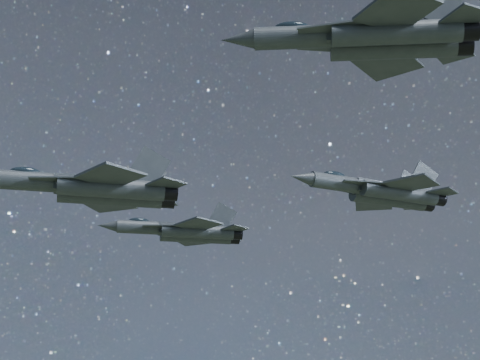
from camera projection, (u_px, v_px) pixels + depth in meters
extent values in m
cylinder|color=#2D3438|center=(40.00, 182.00, 69.02)|extent=(8.07, 1.82, 1.70)
ellipsoid|color=black|center=(25.00, 172.00, 69.05)|extent=(2.61, 1.18, 0.84)
cube|color=#2D3438|center=(106.00, 187.00, 70.07)|extent=(8.94, 1.77, 1.41)
cylinder|color=#2D3438|center=(111.00, 188.00, 68.98)|extent=(9.16, 1.84, 1.70)
cylinder|color=#2D3438|center=(110.00, 196.00, 70.99)|extent=(9.16, 1.84, 1.70)
cylinder|color=black|center=(169.00, 192.00, 69.92)|extent=(1.44, 1.59, 1.57)
cylinder|color=black|center=(166.00, 200.00, 71.93)|extent=(1.44, 1.59, 1.57)
cube|color=#2D3438|center=(63.00, 179.00, 67.99)|extent=(5.78, 2.34, 0.13)
cube|color=#2D3438|center=(63.00, 190.00, 70.70)|extent=(5.78, 2.17, 0.13)
cube|color=#2D3438|center=(110.00, 176.00, 66.60)|extent=(5.95, 6.14, 0.22)
cube|color=#2D3438|center=(106.00, 202.00, 73.43)|extent=(6.01, 6.17, 0.22)
cube|color=#2D3438|center=(166.00, 184.00, 68.61)|extent=(3.51, 3.59, 0.16)
cube|color=#2D3438|center=(160.00, 202.00, 73.22)|extent=(3.54, 3.62, 0.16)
cube|color=#2D3438|center=(149.00, 167.00, 70.01)|extent=(3.78, 0.54, 3.87)
cube|color=#2D3438|center=(146.00, 178.00, 72.52)|extent=(3.78, 0.50, 3.87)
cylinder|color=#2D3438|center=(149.00, 228.00, 81.62)|extent=(6.51, 1.65, 1.36)
cone|color=#2D3438|center=(107.00, 226.00, 80.94)|extent=(2.15, 1.31, 1.22)
ellipsoid|color=black|center=(139.00, 221.00, 81.67)|extent=(2.12, 1.01, 0.67)
cube|color=#2D3438|center=(193.00, 230.00, 82.33)|extent=(7.20, 1.63, 1.13)
cylinder|color=#2D3438|center=(198.00, 232.00, 81.45)|extent=(7.38, 1.69, 1.36)
cylinder|color=#2D3438|center=(196.00, 236.00, 83.07)|extent=(7.38, 1.69, 1.36)
cylinder|color=black|center=(236.00, 234.00, 82.09)|extent=(1.19, 1.31, 1.26)
cylinder|color=black|center=(234.00, 238.00, 83.71)|extent=(1.19, 1.31, 1.26)
cube|color=#2D3438|center=(165.00, 226.00, 80.74)|extent=(4.63, 2.00, 0.10)
cube|color=#2D3438|center=(163.00, 232.00, 82.93)|extent=(4.63, 1.61, 0.10)
cube|color=#2D3438|center=(198.00, 224.00, 79.53)|extent=(4.73, 4.90, 0.17)
cube|color=#2D3438|center=(192.00, 240.00, 85.04)|extent=(4.86, 4.97, 0.17)
cube|color=#2D3438|center=(235.00, 229.00, 81.04)|extent=(2.79, 2.86, 0.13)
cube|color=#2D3438|center=(229.00, 239.00, 84.77)|extent=(2.86, 2.92, 0.13)
cube|color=#2D3438|center=(223.00, 217.00, 82.20)|extent=(3.02, 0.52, 3.10)
cube|color=#2D3438|center=(219.00, 223.00, 84.23)|extent=(3.03, 0.42, 3.10)
cylinder|color=#2D3438|center=(310.00, 37.00, 52.42)|extent=(7.38, 3.53, 1.53)
cone|color=#2D3438|center=(238.00, 40.00, 52.74)|extent=(2.64, 1.98, 1.37)
ellipsoid|color=black|center=(291.00, 28.00, 52.74)|extent=(2.53, 1.65, 0.75)
cube|color=#2D3438|center=(388.00, 35.00, 52.05)|extent=(8.11, 3.70, 1.27)
cylinder|color=#2D3438|center=(396.00, 33.00, 50.95)|extent=(8.31, 3.81, 1.53)
cylinder|color=#2D3438|center=(393.00, 48.00, 52.79)|extent=(8.31, 3.81, 1.53)
cylinder|color=black|center=(468.00, 30.00, 50.64)|extent=(1.62, 1.71, 1.41)
cylinder|color=black|center=(462.00, 45.00, 52.48)|extent=(1.62, 1.71, 1.41)
cube|color=#2D3438|center=(338.00, 27.00, 51.01)|extent=(5.01, 3.31, 0.12)
cube|color=#2D3438|center=(336.00, 47.00, 53.50)|extent=(5.17, 1.57, 0.12)
cube|color=#2D3438|center=(397.00, 11.00, 48.82)|extent=(4.70, 5.04, 0.20)
cube|color=#2D3438|center=(386.00, 62.00, 55.08)|extent=(5.62, 5.57, 0.20)
cube|color=#2D3438|center=(465.00, 17.00, 49.54)|extent=(2.76, 2.90, 0.15)
cube|color=#2D3438|center=(453.00, 52.00, 53.77)|extent=(3.32, 3.32, 0.15)
cube|color=#2D3438|center=(440.00, 4.00, 51.15)|extent=(3.22, 1.38, 3.48)
cube|color=#2D3438|center=(434.00, 23.00, 53.45)|extent=(3.37, 0.86, 3.48)
cylinder|color=#2D3438|center=(345.00, 184.00, 75.27)|extent=(7.24, 2.77, 1.49)
cone|color=#2D3438|center=(302.00, 178.00, 73.58)|extent=(2.50, 1.74, 1.34)
ellipsoid|color=black|center=(334.00, 175.00, 75.09)|extent=(2.42, 1.41, 0.74)
cube|color=#2D3438|center=(390.00, 191.00, 77.09)|extent=(7.98, 2.85, 1.24)
cylinder|color=#2D3438|center=(399.00, 193.00, 76.25)|extent=(8.18, 2.94, 1.49)
cylinder|color=#2D3438|center=(388.00, 199.00, 77.91)|extent=(8.18, 2.94, 1.49)
cylinder|color=black|center=(438.00, 199.00, 77.87)|extent=(1.48, 1.58, 1.38)
cylinder|color=black|center=(426.00, 204.00, 79.53)|extent=(1.48, 1.58, 1.38)
cube|color=#2D3438|center=(368.00, 183.00, 74.75)|extent=(4.98, 1.09, 0.11)
cube|color=#2D3438|center=(354.00, 192.00, 76.99)|extent=(5.01, 2.81, 0.11)
cube|color=#2D3438|center=(411.00, 183.00, 74.25)|extent=(5.46, 5.49, 0.19)
cube|color=#2D3438|center=(374.00, 203.00, 79.90)|extent=(4.89, 5.16, 0.19)
cube|color=#2D3438|center=(442.00, 192.00, 76.72)|extent=(3.23, 3.25, 0.14)
cube|color=#2D3438|center=(415.00, 205.00, 80.53)|extent=(2.87, 2.99, 0.14)
cube|color=#2D3438|center=(424.00, 178.00, 77.68)|extent=(3.33, 0.58, 3.41)
cube|color=#2D3438|center=(410.00, 186.00, 79.75)|extent=(3.25, 1.02, 3.41)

